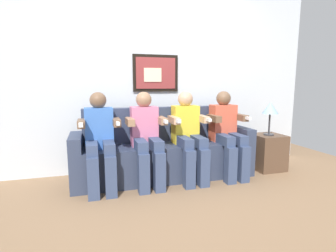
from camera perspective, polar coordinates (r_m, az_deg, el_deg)
The scene contains 9 objects.
ground_plane at distance 3.22m, azimuth 0.77°, elevation -12.82°, with size 6.09×6.09×0.00m, color #8C6B4C.
back_wall_assembly at distance 3.73m, azimuth -2.70°, elevation 10.60°, with size 4.69×0.10×2.60m.
couch at distance 3.42m, azimuth -0.84°, elevation -6.00°, with size 2.29×0.58×0.90m.
person_leftmost at distance 3.07m, azimuth -14.59°, elevation -2.36°, with size 0.46×0.56×1.11m.
person_left_center at distance 3.13m, azimuth -4.75°, elevation -1.90°, with size 0.46×0.56×1.11m.
person_right_center at distance 3.28m, azimuth 4.45°, elevation -1.40°, with size 0.46×0.56×1.11m.
person_rightmost at distance 3.50m, azimuth 12.68°, elevation -0.94°, with size 0.46×0.56×1.11m.
side_table_right at distance 4.00m, azimuth 20.81°, elevation -5.30°, with size 0.40×0.40×0.50m.
table_lamp at distance 3.87m, azimuth 21.31°, elevation 3.37°, with size 0.22×0.22×0.46m.
Camera 1 is at (-0.88, -2.86, 1.19)m, focal length 28.07 mm.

